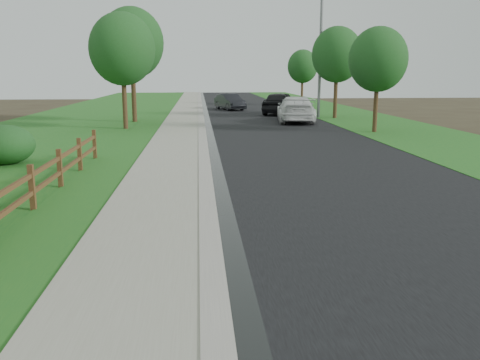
{
  "coord_description": "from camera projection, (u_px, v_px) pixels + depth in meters",
  "views": [
    {
      "loc": [
        0.22,
        -4.05,
        3.13
      ],
      "look_at": [
        0.97,
        5.11,
        1.19
      ],
      "focal_mm": 38.0,
      "sensor_mm": 36.0,
      "label": 1
    }
  ],
  "objects": [
    {
      "name": "road",
      "position": [
        255.0,
        114.0,
        39.07
      ],
      "size": [
        8.0,
        90.0,
        0.02
      ],
      "primitive_type": "cube",
      "color": "black",
      "rests_on": "ground"
    },
    {
      "name": "curb",
      "position": [
        201.0,
        114.0,
        38.73
      ],
      "size": [
        0.4,
        90.0,
        0.12
      ],
      "primitive_type": "cube",
      "color": "gray",
      "rests_on": "ground"
    },
    {
      "name": "wet_gutter",
      "position": [
        205.0,
        115.0,
        38.76
      ],
      "size": [
        0.5,
        90.0,
        0.0
      ],
      "primitive_type": "cube",
      "color": "black",
      "rests_on": "road"
    },
    {
      "name": "sidewalk",
      "position": [
        184.0,
        114.0,
        38.63
      ],
      "size": [
        2.2,
        90.0,
        0.1
      ],
      "primitive_type": "cube",
      "color": "gray",
      "rests_on": "ground"
    },
    {
      "name": "grass_strip",
      "position": [
        159.0,
        115.0,
        38.48
      ],
      "size": [
        1.6,
        90.0,
        0.06
      ],
      "primitive_type": "cube",
      "color": "#1A5C21",
      "rests_on": "ground"
    },
    {
      "name": "lawn_near",
      "position": [
        89.0,
        115.0,
        38.07
      ],
      "size": [
        9.0,
        90.0,
        0.04
      ],
      "primitive_type": "cube",
      "color": "#1A5C21",
      "rests_on": "ground"
    },
    {
      "name": "verge_far",
      "position": [
        343.0,
        114.0,
        39.62
      ],
      "size": [
        6.0,
        90.0,
        0.04
      ],
      "primitive_type": "cube",
      "color": "#1A5C21",
      "rests_on": "ground"
    },
    {
      "name": "ranch_fence",
      "position": [
        13.0,
        198.0,
        10.4
      ],
      "size": [
        0.12,
        16.92,
        1.1
      ],
      "color": "#442416",
      "rests_on": "ground"
    },
    {
      "name": "white_suv",
      "position": [
        296.0,
        109.0,
        32.79
      ],
      "size": [
        3.0,
        5.91,
        1.64
      ],
      "primitive_type": "imported",
      "rotation": [
        0.0,
        0.0,
        3.02
      ],
      "color": "silver",
      "rests_on": "road"
    },
    {
      "name": "dark_car_mid",
      "position": [
        280.0,
        103.0,
        38.88
      ],
      "size": [
        3.71,
        5.44,
        1.72
      ],
      "primitive_type": "imported",
      "rotation": [
        0.0,
        0.0,
        2.78
      ],
      "color": "black",
      "rests_on": "road"
    },
    {
      "name": "dark_car_far",
      "position": [
        230.0,
        102.0,
        43.68
      ],
      "size": [
        2.68,
        4.39,
        1.36
      ],
      "primitive_type": "imported",
      "rotation": [
        0.0,
        0.0,
        0.32
      ],
      "color": "black",
      "rests_on": "road"
    },
    {
      "name": "streetlight",
      "position": [
        318.0,
        37.0,
        34.83
      ],
      "size": [
        2.26,
        0.44,
        9.77
      ],
      "color": "slate",
      "rests_on": "ground"
    },
    {
      "name": "shrub_d",
      "position": [
        4.0,
        145.0,
        17.57
      ],
      "size": [
        2.47,
        2.47,
        1.39
      ],
      "primitive_type": "ellipsoid",
      "rotation": [
        0.0,
        0.0,
        0.25
      ],
      "color": "#1B4217",
      "rests_on": "ground"
    },
    {
      "name": "tree_near_left",
      "position": [
        122.0,
        49.0,
        27.89
      ],
      "size": [
        3.62,
        3.62,
        6.42
      ],
      "color": "#351F15",
      "rests_on": "ground"
    },
    {
      "name": "tree_near_right",
      "position": [
        378.0,
        60.0,
        26.43
      ],
      "size": [
        3.06,
        3.06,
        5.51
      ],
      "color": "#351F15",
      "rests_on": "ground"
    },
    {
      "name": "tree_mid_left",
      "position": [
        132.0,
        43.0,
        31.9
      ],
      "size": [
        4.03,
        4.03,
        7.21
      ],
      "color": "#351F15",
      "rests_on": "ground"
    },
    {
      "name": "tree_mid_right",
      "position": [
        337.0,
        55.0,
        34.83
      ],
      "size": [
        3.46,
        3.46,
        6.28
      ],
      "color": "#351F15",
      "rests_on": "ground"
    },
    {
      "name": "tree_far_right",
      "position": [
        303.0,
        66.0,
        49.0
      ],
      "size": [
        2.91,
        2.91,
        5.36
      ],
      "color": "#351F15",
      "rests_on": "ground"
    }
  ]
}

